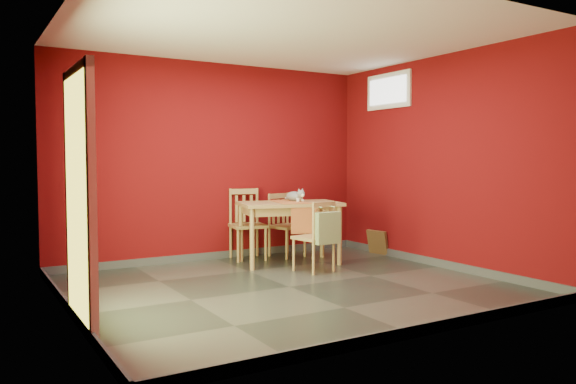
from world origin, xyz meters
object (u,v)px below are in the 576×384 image
chair_far_right (285,224)px  cat (295,194)px  chair_near (316,236)px  dining_table (289,210)px  chair_far_left (247,223)px  picture_frame (378,242)px  tote_bag (328,228)px

chair_far_right → cat: cat is taller
chair_near → cat: (0.14, 0.73, 0.46)m
dining_table → chair_far_right: chair_far_right is taller
dining_table → chair_near: size_ratio=1.66×
dining_table → chair_far_left: 0.72m
cat → picture_frame: cat is taller
dining_table → picture_frame: (1.48, -0.04, -0.54)m
chair_far_left → chair_near: bearing=-75.6°
chair_far_left → tote_bag: chair_far_left is taller
dining_table → chair_near: chair_near is taller
chair_far_right → picture_frame: (1.24, -0.56, -0.28)m
cat → chair_far_left: bearing=146.8°
chair_far_left → chair_far_right: 0.57m
picture_frame → chair_near: bearing=-157.5°
chair_far_right → picture_frame: 1.39m
chair_far_left → tote_bag: (0.35, -1.46, 0.06)m
chair_far_left → cat: cat is taller
chair_near → tote_bag: (0.03, -0.21, 0.12)m
chair_far_right → picture_frame: chair_far_right is taller
chair_far_left → picture_frame: 1.94m
chair_far_right → picture_frame: size_ratio=2.47×
chair_near → cat: 0.88m
chair_near → tote_bag: bearing=-83.0°
cat → picture_frame: size_ratio=1.03×
dining_table → picture_frame: size_ratio=3.98×
dining_table → tote_bag: 0.88m
chair_near → dining_table: bearing=89.3°
tote_bag → picture_frame: bearing=29.5°
tote_bag → cat: size_ratio=1.20×
chair_far_left → picture_frame: size_ratio=2.68×
tote_bag → cat: bearing=83.3°
dining_table → tote_bag: size_ratio=3.21×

